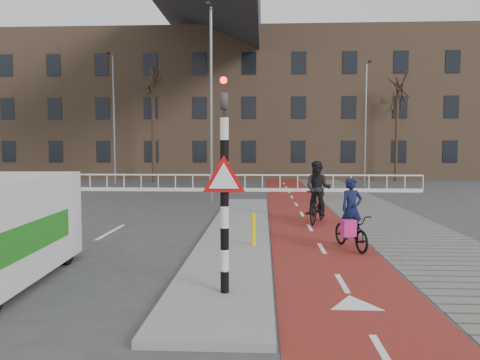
{
  "coord_description": "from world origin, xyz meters",
  "views": [
    {
      "loc": [
        0.03,
        -9.58,
        2.52
      ],
      "look_at": [
        -0.69,
        5.0,
        1.5
      ],
      "focal_mm": 35.0,
      "sensor_mm": 36.0,
      "label": 1
    }
  ],
  "objects": [
    {
      "name": "ground",
      "position": [
        0.0,
        0.0,
        0.0
      ],
      "size": [
        120.0,
        120.0,
        0.0
      ],
      "primitive_type": "plane",
      "color": "#38383A",
      "rests_on": "ground"
    },
    {
      "name": "bike_lane",
      "position": [
        1.5,
        10.0,
        0.01
      ],
      "size": [
        2.5,
        60.0,
        0.01
      ],
      "primitive_type": "cube",
      "color": "maroon",
      "rests_on": "ground"
    },
    {
      "name": "sidewalk",
      "position": [
        4.3,
        10.0,
        0.01
      ],
      "size": [
        3.0,
        60.0,
        0.01
      ],
      "primitive_type": "cube",
      "color": "slate",
      "rests_on": "ground"
    },
    {
      "name": "curb_island",
      "position": [
        -0.7,
        4.0,
        0.06
      ],
      "size": [
        1.8,
        16.0,
        0.12
      ],
      "primitive_type": "cube",
      "color": "gray",
      "rests_on": "ground"
    },
    {
      "name": "traffic_signal",
      "position": [
        -0.6,
        -2.02,
        1.99
      ],
      "size": [
        0.8,
        0.8,
        3.68
      ],
      "color": "black",
      "rests_on": "curb_island"
    },
    {
      "name": "bollard",
      "position": [
        -0.2,
        1.74,
        0.52
      ],
      "size": [
        0.12,
        0.12,
        0.8
      ],
      "primitive_type": "cylinder",
      "color": "yellow",
      "rests_on": "curb_island"
    },
    {
      "name": "cyclist_near",
      "position": [
        2.21,
        1.97,
        0.6
      ],
      "size": [
        1.04,
        1.76,
        1.76
      ],
      "rotation": [
        0.0,
        0.0,
        0.3
      ],
      "color": "black",
      "rests_on": "bike_lane"
    },
    {
      "name": "cyclist_far",
      "position": [
        1.85,
        5.92,
        0.86
      ],
      "size": [
        1.18,
        2.01,
        2.06
      ],
      "rotation": [
        0.0,
        0.0,
        -0.35
      ],
      "color": "black",
      "rests_on": "bike_lane"
    },
    {
      "name": "railing",
      "position": [
        -5.0,
        17.0,
        0.31
      ],
      "size": [
        28.0,
        0.1,
        0.99
      ],
      "color": "silver",
      "rests_on": "ground"
    },
    {
      "name": "townhouse_row",
      "position": [
        -3.0,
        32.0,
        7.81
      ],
      "size": [
        46.0,
        10.0,
        15.9
      ],
      "color": "#7F6047",
      "rests_on": "ground"
    },
    {
      "name": "tree_mid",
      "position": [
        -7.92,
        24.17,
        4.13
      ],
      "size": [
        0.29,
        0.29,
        8.27
      ],
      "primitive_type": "cylinder",
      "color": "black",
      "rests_on": "ground"
    },
    {
      "name": "tree_right",
      "position": [
        9.84,
        25.45,
        3.79
      ],
      "size": [
        0.21,
        0.21,
        7.58
      ],
      "primitive_type": "cylinder",
      "color": "black",
      "rests_on": "ground"
    },
    {
      "name": "streetlight_near",
      "position": [
        -2.34,
        11.88,
        4.41
      ],
      "size": [
        0.12,
        0.12,
        8.82
      ],
      "primitive_type": "cylinder",
      "color": "slate",
      "rests_on": "ground"
    },
    {
      "name": "streetlight_left",
      "position": [
        -10.07,
        21.83,
        4.4
      ],
      "size": [
        0.12,
        0.12,
        8.8
      ],
      "primitive_type": "cylinder",
      "color": "slate",
      "rests_on": "ground"
    },
    {
      "name": "streetlight_right",
      "position": [
        6.63,
        21.12,
        4.0
      ],
      "size": [
        0.12,
        0.12,
        7.99
      ],
      "primitive_type": "cylinder",
      "color": "slate",
      "rests_on": "ground"
    }
  ]
}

